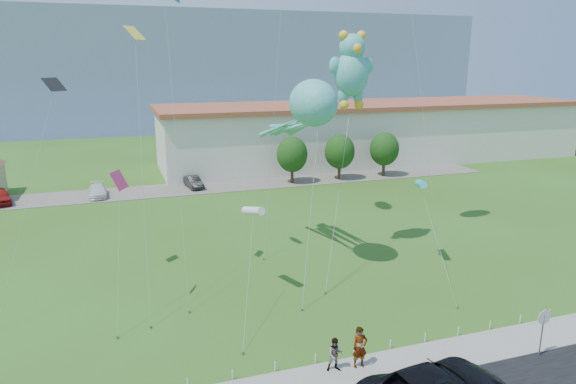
{
  "coord_description": "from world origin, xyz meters",
  "views": [
    {
      "loc": [
        -9.08,
        -21.28,
        13.91
      ],
      "look_at": [
        0.76,
        8.0,
        5.99
      ],
      "focal_mm": 32.0,
      "sensor_mm": 36.0,
      "label": 1
    }
  ],
  "objects": [
    {
      "name": "rope_fence",
      "position": [
        0.0,
        -1.3,
        0.25
      ],
      "size": [
        26.05,
        0.05,
        0.5
      ],
      "color": "white",
      "rests_on": "ground"
    },
    {
      "name": "stop_sign",
      "position": [
        9.5,
        -4.21,
        1.87
      ],
      "size": [
        0.8,
        0.07,
        2.5
      ],
      "color": "slate",
      "rests_on": "ground"
    },
    {
      "name": "parking_strip",
      "position": [
        0.0,
        35.0,
        0.03
      ],
      "size": [
        70.0,
        6.0,
        0.06
      ],
      "primitive_type": "cube",
      "color": "#59544C",
      "rests_on": "ground"
    },
    {
      "name": "parked_car_white",
      "position": [
        -11.44,
        34.53,
        0.68
      ],
      "size": [
        1.89,
        4.33,
        1.24
      ],
      "primitive_type": "imported",
      "rotation": [
        0.0,
        0.0,
        0.04
      ],
      "color": "silver",
      "rests_on": "parking_strip"
    },
    {
      "name": "small_kite_cyan",
      "position": [
        10.21,
        7.83,
        5.77
      ],
      "size": [
        1.68,
        7.83,
        6.25
      ],
      "color": "#2DBECA",
      "rests_on": "ground"
    },
    {
      "name": "ground",
      "position": [
        0.0,
        0.0,
        0.0
      ],
      "size": [
        160.0,
        160.0,
        0.0
      ],
      "primitive_type": "plane",
      "color": "#345317",
      "rests_on": "ground"
    },
    {
      "name": "parked_car_red",
      "position": [
        -20.62,
        34.69,
        0.81
      ],
      "size": [
        2.91,
        4.74,
        1.51
      ],
      "primitive_type": "imported",
      "rotation": [
        0.0,
        0.0,
        0.27
      ],
      "color": "maroon",
      "rests_on": "parking_strip"
    },
    {
      "name": "small_kite_white",
      "position": [
        -1.73,
        7.14,
        5.19
      ],
      "size": [
        2.68,
        7.85,
        5.66
      ],
      "color": "silver",
      "rests_on": "ground"
    },
    {
      "name": "small_kite_black",
      "position": [
        -12.81,
        11.85,
        11.02
      ],
      "size": [
        4.32,
        6.4,
        12.98
      ],
      "color": "black",
      "rests_on": "ground"
    },
    {
      "name": "small_kite_yellow",
      "position": [
        -7.69,
        10.2,
        13.4
      ],
      "size": [
        1.29,
        7.21,
        15.9
      ],
      "color": "yellow",
      "rests_on": "ground"
    },
    {
      "name": "tree_near",
      "position": [
        10.0,
        34.0,
        3.39
      ],
      "size": [
        3.6,
        3.6,
        5.47
      ],
      "color": "#3F2B19",
      "rests_on": "ground"
    },
    {
      "name": "warehouse",
      "position": [
        26.0,
        44.0,
        4.12
      ],
      "size": [
        61.0,
        15.0,
        8.2
      ],
      "color": "beige",
      "rests_on": "ground"
    },
    {
      "name": "parked_car_black",
      "position": [
        -1.31,
        35.23,
        0.71
      ],
      "size": [
        1.9,
        4.07,
        1.29
      ],
      "primitive_type": "imported",
      "rotation": [
        0.0,
        0.0,
        0.14
      ],
      "color": "black",
      "rests_on": "parking_strip"
    },
    {
      "name": "tree_far",
      "position": [
        22.0,
        34.0,
        3.39
      ],
      "size": [
        3.6,
        3.6,
        5.47
      ],
      "color": "#3F2B19",
      "rests_on": "ground"
    },
    {
      "name": "hill_ridge",
      "position": [
        0.0,
        120.0,
        12.5
      ],
      "size": [
        160.0,
        50.0,
        25.0
      ],
      "primitive_type": "cube",
      "color": "gray",
      "rests_on": "ground"
    },
    {
      "name": "tree_mid",
      "position": [
        16.0,
        34.0,
        3.39
      ],
      "size": [
        3.6,
        3.6,
        5.47
      ],
      "color": "#3F2B19",
      "rests_on": "ground"
    },
    {
      "name": "sidewalk",
      "position": [
        0.0,
        -2.75,
        0.05
      ],
      "size": [
        80.0,
        2.5,
        0.1
      ],
      "primitive_type": "cube",
      "color": "gray",
      "rests_on": "ground"
    },
    {
      "name": "teddy_bear_kite",
      "position": [
        6.66,
        11.79,
        13.41
      ],
      "size": [
        6.07,
        7.48,
        15.9
      ],
      "color": "teal",
      "rests_on": "ground"
    },
    {
      "name": "pedestrian_left",
      "position": [
        0.79,
        -2.32,
        1.1
      ],
      "size": [
        0.75,
        0.51,
        1.99
      ],
      "primitive_type": "imported",
      "rotation": [
        0.0,
        0.0,
        -0.04
      ],
      "color": "gray",
      "rests_on": "sidewalk"
    },
    {
      "name": "octopus_kite",
      "position": [
        2.86,
        10.44,
        10.61
      ],
      "size": [
        4.2,
        12.26,
        12.81
      ],
      "color": "teal",
      "rests_on": "ground"
    },
    {
      "name": "small_kite_pink",
      "position": [
        -9.21,
        7.28,
        6.86
      ],
      "size": [
        1.42,
        4.26,
        7.99
      ],
      "color": "#D62F62",
      "rests_on": "ground"
    },
    {
      "name": "pedestrian_right",
      "position": [
        -0.4,
        -2.24,
        0.91
      ],
      "size": [
        0.88,
        0.75,
        1.61
      ],
      "primitive_type": "imported",
      "rotation": [
        0.0,
        0.0,
        -0.19
      ],
      "color": "gray",
      "rests_on": "sidewalk"
    }
  ]
}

